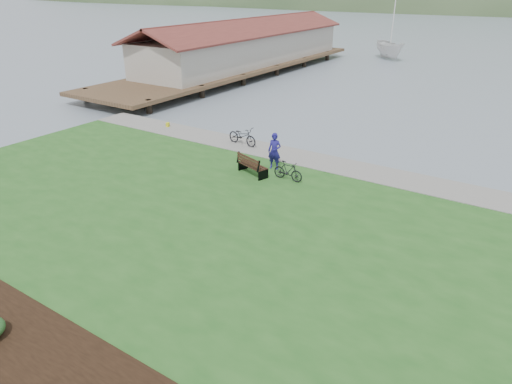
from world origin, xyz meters
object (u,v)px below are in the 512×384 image
person (275,148)px  park_bench (251,165)px  bicycle_a (242,136)px  sailboat (389,59)px

person → park_bench: bearing=-121.0°
person → bicycle_a: (-3.33, 2.07, -0.53)m
park_bench → bicycle_a: bearing=148.9°
park_bench → bicycle_a: (-2.84, 3.36, 0.02)m
bicycle_a → sailboat: (-4.27, 37.91, -0.91)m
park_bench → person: bearing=88.1°
park_bench → sailboat: size_ratio=0.07×
bicycle_a → sailboat: sailboat is taller
person → sailboat: (-7.60, 39.98, -1.44)m
park_bench → person: (0.49, 1.29, 0.54)m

